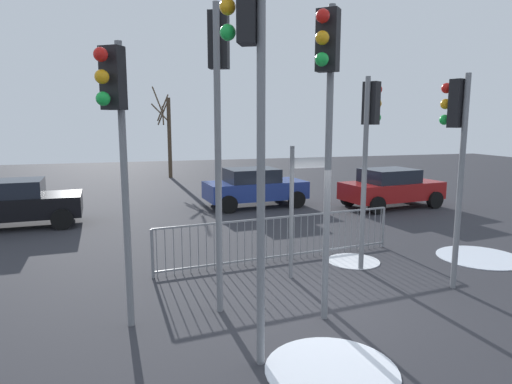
# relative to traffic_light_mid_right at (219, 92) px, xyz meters

# --- Properties ---
(ground_plane) EXTENTS (60.00, 60.00, 0.00)m
(ground_plane) POSITION_rel_traffic_light_mid_right_xyz_m (1.89, -0.44, -3.73)
(ground_plane) COLOR #2D2D33
(traffic_light_mid_right) EXTENTS (0.39, 0.53, 5.11)m
(traffic_light_mid_right) POSITION_rel_traffic_light_mid_right_xyz_m (0.00, 0.00, 0.00)
(traffic_light_mid_right) COLOR slate
(traffic_light_mid_right) RESTS_ON ground
(traffic_light_rear_left) EXTENTS (0.37, 0.55, 4.14)m
(traffic_light_rear_left) POSITION_rel_traffic_light_mid_right_xyz_m (4.55, -0.20, -0.69)
(traffic_light_rear_left) COLOR slate
(traffic_light_rear_left) RESTS_ON ground
(traffic_light_mid_left) EXTENTS (0.51, 0.42, 4.18)m
(traffic_light_mid_left) POSITION_rel_traffic_light_mid_right_xyz_m (3.53, 1.24, -0.66)
(traffic_light_mid_left) COLOR slate
(traffic_light_mid_left) RESTS_ON ground
(traffic_light_foreground_left) EXTENTS (0.46, 0.47, 5.00)m
(traffic_light_foreground_left) POSITION_rel_traffic_light_mid_right_xyz_m (1.47, -0.99, -0.08)
(traffic_light_foreground_left) COLOR slate
(traffic_light_foreground_left) RESTS_ON ground
(traffic_light_foreground_right) EXTENTS (0.53, 0.40, 5.19)m
(traffic_light_foreground_right) POSITION_rel_traffic_light_mid_right_xyz_m (0.02, -1.88, 0.06)
(traffic_light_foreground_right) COLOR slate
(traffic_light_foreground_right) RESTS_ON ground
(traffic_light_rear_right) EXTENTS (0.44, 0.50, 4.43)m
(traffic_light_rear_right) POSITION_rel_traffic_light_mid_right_xyz_m (-1.63, -0.39, -0.48)
(traffic_light_rear_right) COLOR slate
(traffic_light_rear_right) RESTS_ON ground
(direction_sign_post) EXTENTS (0.79, 0.09, 2.77)m
(direction_sign_post) POSITION_rel_traffic_light_mid_right_xyz_m (1.78, 1.10, -2.17)
(direction_sign_post) COLOR slate
(direction_sign_post) RESTS_ON ground
(pedestrian_guard_railing) EXTENTS (5.96, 0.77, 1.07)m
(pedestrian_guard_railing) POSITION_rel_traffic_light_mid_right_xyz_m (1.87, 2.21, -3.17)
(pedestrian_guard_railing) COLOR slate
(pedestrian_guard_railing) RESTS_ON ground
(car_blue_mid) EXTENTS (3.93, 2.20, 1.47)m
(car_blue_mid) POSITION_rel_traffic_light_mid_right_xyz_m (3.12, 8.86, -2.96)
(car_blue_mid) COLOR navy
(car_blue_mid) RESTS_ON ground
(car_black_near) EXTENTS (3.89, 2.11, 1.47)m
(car_black_near) POSITION_rel_traffic_light_mid_right_xyz_m (-4.92, 7.69, -2.96)
(car_black_near) COLOR black
(car_black_near) RESTS_ON ground
(car_red_far) EXTENTS (3.99, 2.34, 1.47)m
(car_red_far) POSITION_rel_traffic_light_mid_right_xyz_m (8.06, 7.27, -2.96)
(car_red_far) COLOR maroon
(car_red_far) RESTS_ON ground
(bare_tree_left) EXTENTS (1.08, 1.64, 5.18)m
(bare_tree_left) POSITION_rel_traffic_light_mid_right_xyz_m (0.77, 18.67, -1.15)
(bare_tree_left) COLOR #473828
(bare_tree_left) RESTS_ON ground
(snow_patch_kerb) EXTENTS (1.97, 1.97, 0.01)m
(snow_patch_kerb) POSITION_rel_traffic_light_mid_right_xyz_m (6.59, 1.12, -3.72)
(snow_patch_kerb) COLOR silver
(snow_patch_kerb) RESTS_ON ground
(snow_patch_island) EXTENTS (1.22, 1.22, 0.01)m
(snow_patch_island) POSITION_rel_traffic_light_mid_right_xyz_m (3.51, 1.70, -3.72)
(snow_patch_island) COLOR white
(snow_patch_island) RESTS_ON ground
(snow_patch_verge) EXTENTS (1.78, 1.78, 0.01)m
(snow_patch_verge) POSITION_rel_traffic_light_mid_right_xyz_m (0.99, -2.38, -3.72)
(snow_patch_verge) COLOR white
(snow_patch_verge) RESTS_ON ground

